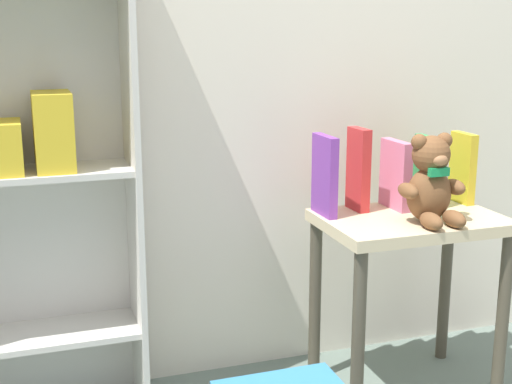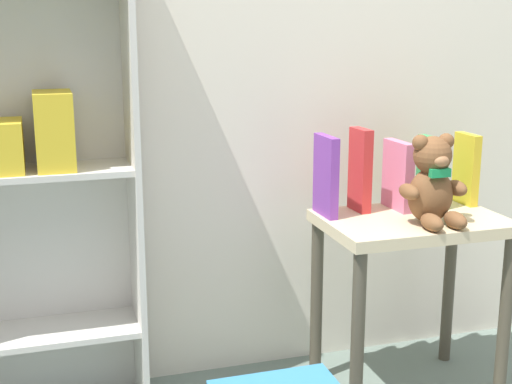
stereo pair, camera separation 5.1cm
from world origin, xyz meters
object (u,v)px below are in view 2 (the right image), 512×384
Objects in this scene: book_standing_purple at (326,176)px; book_standing_pink at (398,175)px; book_standing_green at (432,172)px; book_standing_red at (360,170)px; bookshelf_side at (30,135)px; teddy_bear at (433,183)px; book_standing_yellow at (466,169)px; display_table at (411,251)px.

book_standing_purple is 1.14× the size of book_standing_pink.
book_standing_red is at bearing 174.53° from book_standing_green.
bookshelf_side is at bearing 172.75° from book_standing_green.
book_standing_green is at bearing -6.12° from book_standing_red.
book_standing_pink is at bearing -5.79° from bookshelf_side.
book_standing_purple is 0.25m from book_standing_pink.
book_standing_pink is (1.12, -0.11, -0.17)m from bookshelf_side.
book_standing_purple is 0.38m from book_standing_green.
teddy_bear is at bearing -57.56° from book_standing_red.
bookshelf_side reaches higher than book_standing_green.
book_standing_red is 0.38m from book_standing_yellow.
bookshelf_side reaches higher than book_standing_yellow.
book_standing_yellow is at bearing -4.98° from book_standing_green.
teddy_bear is 1.02× the size of book_standing_red.
bookshelf_side is 5.68× the size of teddy_bear.
book_standing_pink is (0.13, -0.02, -0.02)m from book_standing_red.
display_table is 0.25m from book_standing_pink.
book_standing_red is at bearing 176.12° from book_standing_yellow.
display_table is 2.61× the size of book_standing_green.
bookshelf_side is 2.59× the size of display_table.
display_table is at bearing 102.55° from teddy_bear.
bookshelf_side is 1.26m from book_standing_green.
book_standing_purple is (0.87, -0.12, -0.15)m from bookshelf_side.
book_standing_red is 0.13m from book_standing_pink.
teddy_bear reaches higher than book_standing_green.
bookshelf_side is 6.11× the size of book_standing_purple.
book_standing_red is (-0.14, 0.20, 0.01)m from teddy_bear.
bookshelf_side is 6.94× the size of book_standing_pink.
bookshelf_side is 1.39m from book_standing_yellow.
teddy_bear is 0.32m from book_standing_purple.
book_standing_purple is at bearing 179.24° from book_standing_yellow.
display_table is at bearing -23.63° from book_standing_purple.
teddy_bear is at bearing -86.34° from book_standing_pink.
teddy_bear reaches higher than book_standing_pink.
teddy_bear is at bearing -35.01° from book_standing_purple.
teddy_bear reaches higher than book_standing_purple.
book_standing_pink reaches higher than display_table.
display_table is 0.30m from book_standing_red.
teddy_bear reaches higher than book_standing_yellow.
book_standing_green is (0.25, -0.01, -0.02)m from book_standing_red.
book_standing_purple reaches higher than book_standing_pink.
book_standing_pink is 0.94× the size of book_standing_yellow.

